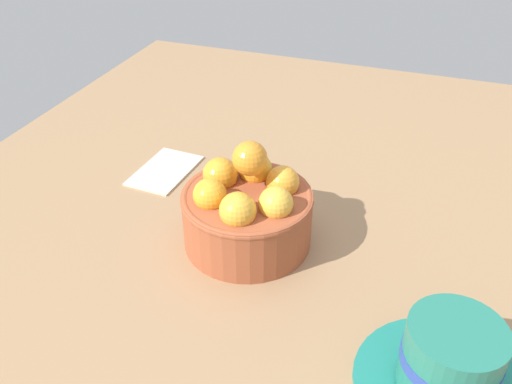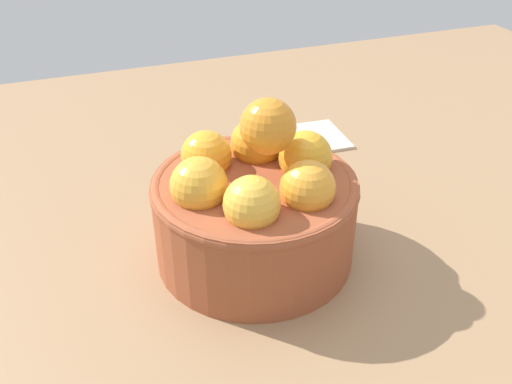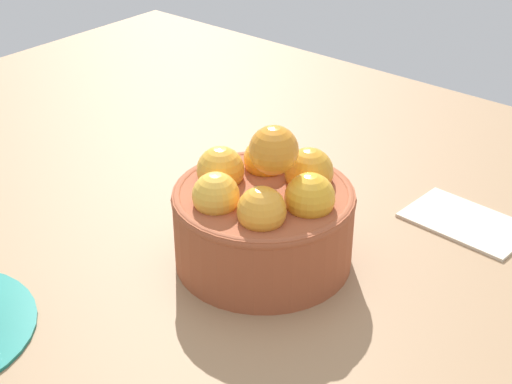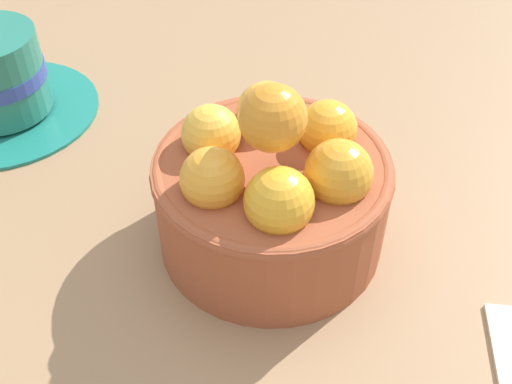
% 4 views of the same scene
% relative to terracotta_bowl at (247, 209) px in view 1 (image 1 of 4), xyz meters
% --- Properties ---
extents(ground_plane, '(1.25, 0.93, 0.03)m').
position_rel_terracotta_bowl_xyz_m(ground_plane, '(-0.00, -0.00, -0.06)').
color(ground_plane, '#997551').
extents(terracotta_bowl, '(0.16, 0.16, 0.13)m').
position_rel_terracotta_bowl_xyz_m(terracotta_bowl, '(0.00, 0.00, 0.00)').
color(terracotta_bowl, '#9E4C2D').
rests_on(terracotta_bowl, ground_plane).
extents(coffee_cup, '(0.16, 0.16, 0.08)m').
position_rel_terracotta_bowl_xyz_m(coffee_cup, '(-0.14, -0.24, -0.01)').
color(coffee_cup, '#1C776A').
rests_on(coffee_cup, ground_plane).
extents(folded_napkin, '(0.12, 0.08, 0.01)m').
position_rel_terracotta_bowl_xyz_m(folded_napkin, '(0.11, 0.17, -0.04)').
color(folded_napkin, beige).
rests_on(folded_napkin, ground_plane).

